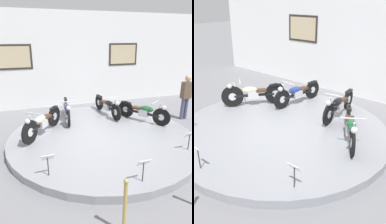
# 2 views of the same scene
# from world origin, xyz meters

# --- Properties ---
(ground_plane) EXTENTS (60.00, 60.00, 0.00)m
(ground_plane) POSITION_xyz_m (0.00, 0.00, 0.00)
(ground_plane) COLOR slate
(display_platform) EXTENTS (5.56, 5.56, 0.19)m
(display_platform) POSITION_xyz_m (0.00, 0.00, 0.10)
(display_platform) COLOR gray
(display_platform) RESTS_ON ground_plane
(back_wall) EXTENTS (14.00, 0.22, 4.05)m
(back_wall) POSITION_xyz_m (0.00, 3.96, 2.02)
(back_wall) COLOR white
(back_wall) RESTS_ON ground_plane
(motorcycle_cream) EXTENTS (1.26, 1.65, 0.81)m
(motorcycle_cream) POSITION_xyz_m (-1.71, 0.53, 0.59)
(motorcycle_cream) COLOR black
(motorcycle_cream) RESTS_ON display_platform
(motorcycle_blue) EXTENTS (0.54, 1.95, 0.78)m
(motorcycle_blue) POSITION_xyz_m (-0.77, 1.55, 0.57)
(motorcycle_blue) COLOR black
(motorcycle_blue) RESTS_ON display_platform
(motorcycle_black) EXTENTS (0.54, 1.95, 0.78)m
(motorcycle_black) POSITION_xyz_m (0.77, 1.55, 0.57)
(motorcycle_black) COLOR black
(motorcycle_black) RESTS_ON display_platform
(motorcycle_green) EXTENTS (1.12, 1.66, 0.78)m
(motorcycle_green) POSITION_xyz_m (1.72, 0.53, 0.56)
(motorcycle_green) COLOR black
(motorcycle_green) RESTS_ON display_platform
(info_placard_front_centre) EXTENTS (0.26, 0.11, 0.51)m
(info_placard_front_centre) POSITION_xyz_m (0.00, -2.43, 0.56)
(info_placard_front_centre) COLOR #333338
(info_placard_front_centre) RESTS_ON display_platform
(info_placard_front_right) EXTENTS (0.26, 0.11, 0.51)m
(info_placard_front_right) POSITION_xyz_m (1.80, -1.63, 0.56)
(info_placard_front_right) COLOR #333338
(info_placard_front_right) RESTS_ON display_platform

